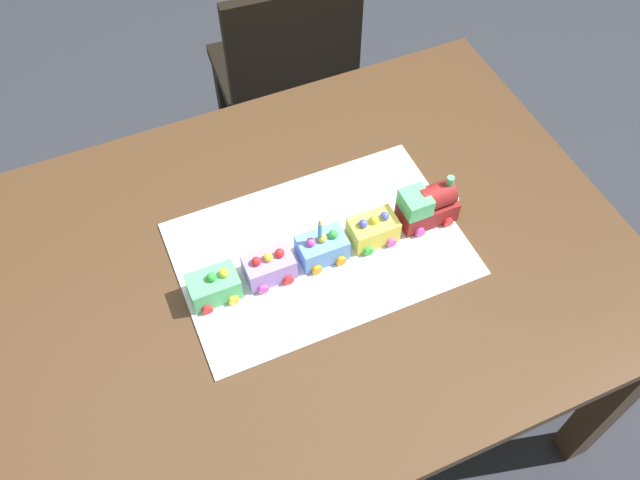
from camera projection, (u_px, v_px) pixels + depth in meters
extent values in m
plane|color=#2D3038|center=(305.00, 396.00, 2.00)|extent=(8.00, 8.00, 0.00)
cube|color=#4C331E|center=(299.00, 264.00, 1.41)|extent=(1.40, 1.00, 0.03)
cube|color=#4C331E|center=(436.00, 155.00, 2.10)|extent=(0.07, 0.07, 0.71)
cube|color=#4C331E|center=(23.00, 293.00, 1.80)|extent=(0.07, 0.07, 0.71)
cube|color=#4C331E|center=(612.00, 397.00, 1.63)|extent=(0.07, 0.07, 0.71)
cube|color=black|center=(280.00, 74.00, 2.20)|extent=(0.43, 0.43, 0.04)
cube|color=black|center=(294.00, 53.00, 1.92)|extent=(0.40, 0.07, 0.40)
cube|color=black|center=(313.00, 83.00, 2.51)|extent=(0.04, 0.04, 0.42)
cube|color=black|center=(225.00, 104.00, 2.44)|extent=(0.04, 0.04, 0.42)
cube|color=black|center=(344.00, 145.00, 2.32)|extent=(0.04, 0.04, 0.42)
cube|color=black|center=(250.00, 169.00, 2.26)|extent=(0.04, 0.04, 0.42)
cube|color=silver|center=(320.00, 249.00, 1.42)|extent=(0.60, 0.40, 0.00)
cube|color=maroon|center=(427.00, 211.00, 1.44)|extent=(0.12, 0.06, 0.05)
cylinder|color=maroon|center=(436.00, 196.00, 1.41)|extent=(0.07, 0.05, 0.05)
cube|color=#59CC7A|center=(415.00, 202.00, 1.39)|extent=(0.06, 0.06, 0.04)
cylinder|color=#59CC7A|center=(450.00, 182.00, 1.39)|extent=(0.02, 0.02, 0.03)
sphere|color=#F4EFCC|center=(455.00, 199.00, 1.45)|extent=(0.02, 0.02, 0.02)
cylinder|color=red|center=(432.00, 199.00, 1.48)|extent=(0.02, 0.01, 0.02)
cylinder|color=#D84CB2|center=(404.00, 208.00, 1.46)|extent=(0.02, 0.01, 0.02)
cylinder|color=red|center=(448.00, 222.00, 1.44)|extent=(0.02, 0.01, 0.02)
cylinder|color=#D84CB2|center=(420.00, 232.00, 1.43)|extent=(0.02, 0.01, 0.02)
cube|color=#F4E04C|center=(373.00, 230.00, 1.41)|extent=(0.10, 0.06, 0.06)
cylinder|color=yellow|center=(377.00, 218.00, 1.45)|extent=(0.02, 0.01, 0.02)
cylinder|color=yellow|center=(354.00, 226.00, 1.44)|extent=(0.02, 0.01, 0.02)
cylinder|color=#D84CB2|center=(392.00, 243.00, 1.41)|extent=(0.02, 0.01, 0.02)
cylinder|color=green|center=(368.00, 251.00, 1.40)|extent=(0.02, 0.01, 0.02)
sphere|color=#4C59D8|center=(385.00, 216.00, 1.39)|extent=(0.02, 0.02, 0.02)
sphere|color=#4C59D8|center=(363.00, 224.00, 1.38)|extent=(0.02, 0.02, 0.02)
sphere|color=yellow|center=(374.00, 220.00, 1.38)|extent=(0.02, 0.02, 0.02)
cube|color=#669EEA|center=(322.00, 248.00, 1.38)|extent=(0.10, 0.06, 0.06)
cylinder|color=green|center=(327.00, 236.00, 1.42)|extent=(0.02, 0.01, 0.02)
cylinder|color=#D84CB2|center=(303.00, 244.00, 1.41)|extent=(0.02, 0.01, 0.02)
cylinder|color=orange|center=(341.00, 261.00, 1.38)|extent=(0.02, 0.01, 0.02)
cylinder|color=orange|center=(317.00, 270.00, 1.37)|extent=(0.02, 0.01, 0.02)
sphere|color=green|center=(333.00, 234.00, 1.36)|extent=(0.02, 0.02, 0.02)
sphere|color=#D84CB2|center=(311.00, 242.00, 1.35)|extent=(0.02, 0.02, 0.02)
sphere|color=yellow|center=(322.00, 238.00, 1.35)|extent=(0.02, 0.02, 0.02)
cube|color=#AD84E0|center=(269.00, 267.00, 1.35)|extent=(0.10, 0.06, 0.06)
cylinder|color=green|center=(276.00, 254.00, 1.39)|extent=(0.02, 0.01, 0.02)
cylinder|color=red|center=(251.00, 262.00, 1.38)|extent=(0.02, 0.01, 0.02)
cylinder|color=red|center=(288.00, 280.00, 1.35)|extent=(0.02, 0.01, 0.02)
cylinder|color=#D84CB2|center=(263.00, 290.00, 1.34)|extent=(0.02, 0.01, 0.02)
sphere|color=red|center=(280.00, 253.00, 1.33)|extent=(0.02, 0.02, 0.02)
sphere|color=red|center=(256.00, 261.00, 1.32)|extent=(0.02, 0.02, 0.02)
sphere|color=yellow|center=(268.00, 257.00, 1.33)|extent=(0.02, 0.02, 0.02)
cube|color=#59CC7A|center=(214.00, 286.00, 1.33)|extent=(0.10, 0.06, 0.06)
cylinder|color=yellow|center=(222.00, 272.00, 1.37)|extent=(0.02, 0.01, 0.02)
cylinder|color=#D84CB2|center=(197.00, 282.00, 1.35)|extent=(0.02, 0.01, 0.02)
cylinder|color=yellow|center=(234.00, 300.00, 1.33)|extent=(0.02, 0.01, 0.02)
cylinder|color=red|center=(207.00, 310.00, 1.31)|extent=(0.02, 0.01, 0.02)
sphere|color=green|center=(212.00, 277.00, 1.30)|extent=(0.02, 0.02, 0.02)
sphere|color=yellow|center=(224.00, 273.00, 1.30)|extent=(0.02, 0.02, 0.02)
cylinder|color=#4CA5E5|center=(320.00, 230.00, 1.33)|extent=(0.01, 0.01, 0.04)
cone|color=yellow|center=(320.00, 221.00, 1.30)|extent=(0.01, 0.01, 0.01)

